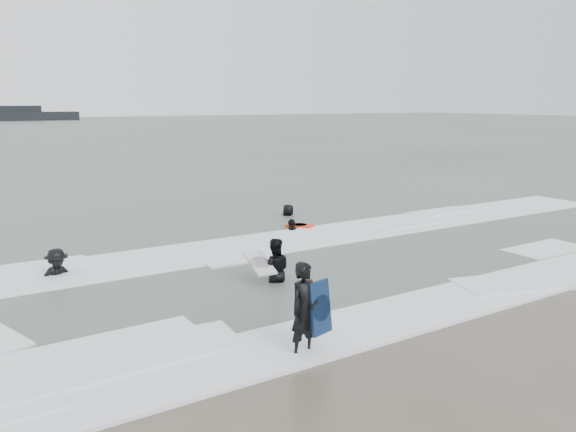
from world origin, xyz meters
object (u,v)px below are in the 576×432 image
surfer_right_near (292,232)px  vessel_horizon (20,115)px  surfer_centre (305,355)px  surfer_right_far (288,217)px  surfer_wading (275,282)px  surfer_breaker (58,278)px

surfer_right_near → vessel_horizon: vessel_horizon is taller
surfer_centre → surfer_right_far: 12.16m
surfer_centre → vessel_horizon: 136.94m
surfer_wading → surfer_breaker: bearing=-9.2°
surfer_centre → surfer_right_near: (4.81, 8.32, 0.00)m
surfer_breaker → surfer_centre: bearing=-77.9°
surfer_right_near → surfer_right_far: bearing=-149.7°
surfer_centre → surfer_breaker: bearing=103.1°
vessel_horizon → surfer_right_far: bearing=-91.6°
surfer_centre → surfer_wading: size_ratio=1.03×
surfer_wading → surfer_right_near: surfer_wading is taller
surfer_right_near → surfer_centre: bearing=28.2°
surfer_wading → surfer_right_near: size_ratio=1.05×
surfer_centre → vessel_horizon: size_ratio=0.07×
surfer_wading → surfer_right_near: bearing=-100.4°
surfer_right_far → surfer_breaker: bearing=-20.9°
surfer_right_near → surfer_breaker: bearing=-22.0°
surfer_breaker → surfer_right_far: bearing=10.5°
surfer_centre → vessel_horizon: bearing=75.7°
surfer_centre → surfer_breaker: 7.60m
surfer_breaker → vessel_horizon: 130.24m
surfer_wading → surfer_breaker: 5.56m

